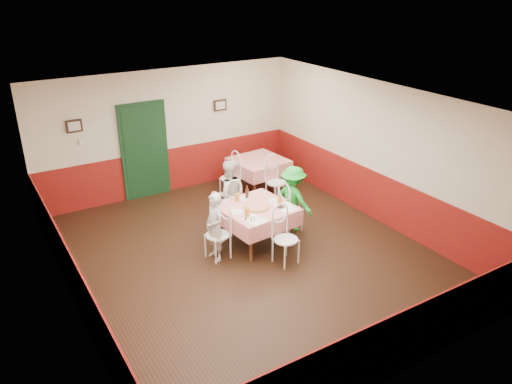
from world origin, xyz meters
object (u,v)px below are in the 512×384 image
main_table (256,225)px  wallet (281,207)px  chair_far (230,206)px  glass_b (280,201)px  glass_a (247,213)px  chair_left (217,235)px  second_table (258,175)px  chair_near (286,240)px  glass_c (237,197)px  diner_left (215,227)px  diner_far (228,194)px  chair_second_b (276,183)px  chair_right (291,210)px  beer_bottle (247,193)px  chair_second_a (230,178)px  diner_right (293,199)px  pizza (257,207)px

main_table → wallet: 0.60m
chair_far → glass_b: glass_b is taller
main_table → glass_a: (-0.35, -0.27, 0.46)m
chair_left → chair_far: size_ratio=1.00×
main_table → chair_far: 0.85m
second_table → wallet: 2.62m
chair_near → glass_a: (-0.44, 0.57, 0.39)m
glass_c → diner_left: size_ratio=0.12×
second_table → glass_b: bearing=-112.7°
diner_far → wallet: bearing=119.6°
chair_far → diner_far: 0.25m
glass_c → chair_second_b: bearing=32.5°
glass_b → glass_c: glass_c is taller
main_table → chair_near: chair_near is taller
main_table → chair_right: bearing=5.9°
chair_near → diner_left: bearing=135.5°
chair_right → beer_bottle: bearing=64.7°
chair_left → chair_second_a: 2.63m
glass_a → glass_c: size_ratio=0.99×
chair_second_b → diner_far: (-1.45, -0.47, 0.24)m
beer_bottle → diner_far: size_ratio=0.17×
wallet → chair_left: bearing=164.9°
chair_far → chair_right: bearing=141.2°
beer_bottle → diner_right: diner_right is taller
chair_right → chair_far: bearing=47.0°
main_table → chair_left: size_ratio=1.36×
main_table → chair_right: (0.85, 0.09, 0.08)m
diner_far → chair_second_b: bearing=-153.5°
second_table → wallet: bearing=-112.6°
second_table → pizza: bearing=-122.3°
pizza → glass_b: glass_b is taller
glass_a → diner_left: size_ratio=0.12×
chair_second_a → diner_left: 2.67m
beer_bottle → diner_right: bearing=-20.0°
chair_right → chair_far: size_ratio=1.00×
chair_second_a → glass_a: 2.60m
glass_b → beer_bottle: 0.67m
main_table → glass_c: (-0.18, 0.38, 0.46)m
main_table → glass_c: size_ratio=7.99×
chair_far → glass_c: 0.61m
main_table → chair_far: size_ratio=1.36×
beer_bottle → second_table: bearing=52.5°
second_table → glass_c: bearing=-131.7°
chair_left → glass_b: 1.31m
chair_left → chair_second_b: size_ratio=1.00×
glass_c → diner_right: 1.13m
glass_b → chair_right: bearing=29.7°
chair_near → main_table: bearing=88.8°
main_table → diner_far: bearing=95.9°
chair_left → chair_far: bearing=132.8°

